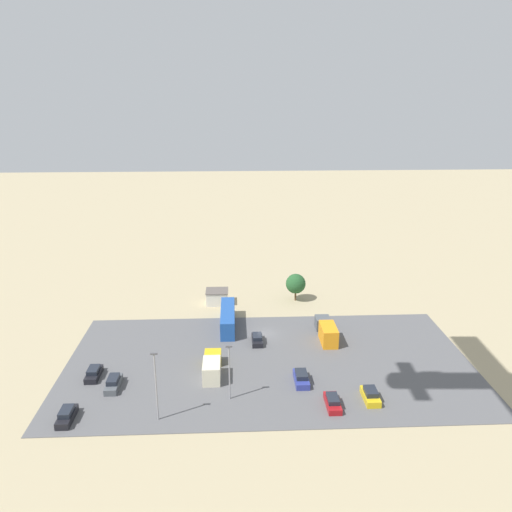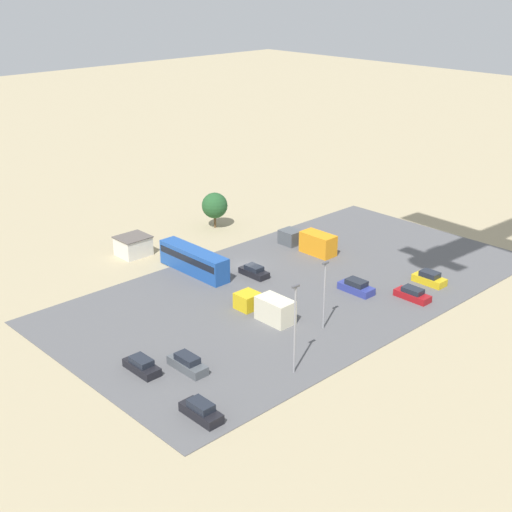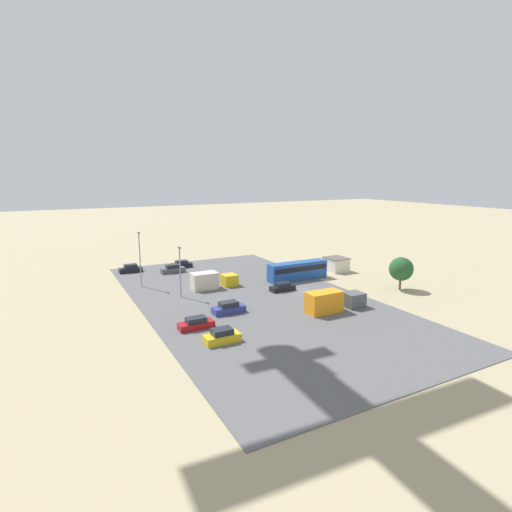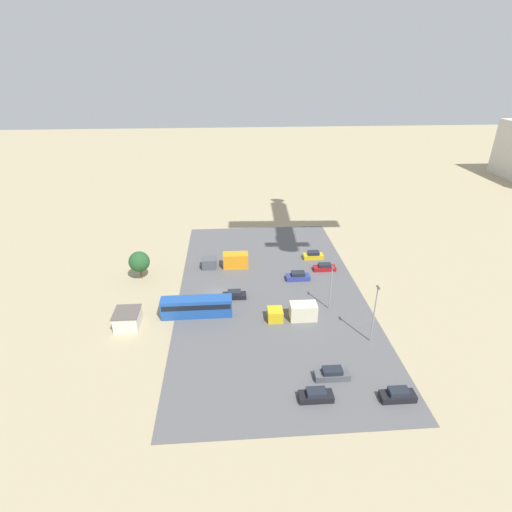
{
  "view_description": "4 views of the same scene",
  "coord_description": "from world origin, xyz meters",
  "px_view_note": "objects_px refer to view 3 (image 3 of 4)",
  "views": [
    {
      "loc": [
        5.19,
        78.97,
        39.92
      ],
      "look_at": [
        2.62,
        23.07,
        21.92
      ],
      "focal_mm": 35.0,
      "sensor_mm": 36.0,
      "label": 1
    },
    {
      "loc": [
        60.85,
        66.1,
        37.92
      ],
      "look_at": [
        6.0,
        8.25,
        5.65
      ],
      "focal_mm": 50.0,
      "sensor_mm": 36.0,
      "label": 2
    },
    {
      "loc": [
        -53.67,
        37.52,
        19.18
      ],
      "look_at": [
        -2.59,
        10.37,
        7.47
      ],
      "focal_mm": 28.0,
      "sensor_mm": 36.0,
      "label": 3
    },
    {
      "loc": [
        62.98,
        2.63,
        38.84
      ],
      "look_at": [
        0.2,
        7.14,
        7.73
      ],
      "focal_mm": 28.0,
      "sensor_mm": 36.0,
      "label": 4
    }
  ],
  "objects_px": {
    "parked_car_3": "(283,287)",
    "parked_truck_0": "(332,301)",
    "shed_building": "(336,264)",
    "parked_car_5": "(131,269)",
    "parked_car_1": "(181,265)",
    "parked_car_4": "(229,308)",
    "parked_car_0": "(196,324)",
    "bus": "(298,270)",
    "parked_car_2": "(222,336)",
    "parked_truck_1": "(212,281)",
    "parked_car_6": "(173,269)"
  },
  "relations": [
    {
      "from": "parked_car_0",
      "to": "parked_car_4",
      "type": "xyz_separation_m",
      "value": [
        3.43,
        -6.06,
        0.07
      ]
    },
    {
      "from": "parked_car_0",
      "to": "parked_car_4",
      "type": "bearing_deg",
      "value": -60.48
    },
    {
      "from": "parked_truck_0",
      "to": "parked_car_3",
      "type": "bearing_deg",
      "value": -175.29
    },
    {
      "from": "shed_building",
      "to": "parked_car_5",
      "type": "relative_size",
      "value": 1.0
    },
    {
      "from": "bus",
      "to": "parked_car_0",
      "type": "height_order",
      "value": "bus"
    },
    {
      "from": "parked_car_1",
      "to": "parked_car_3",
      "type": "bearing_deg",
      "value": -158.53
    },
    {
      "from": "parked_car_2",
      "to": "parked_car_0",
      "type": "bearing_deg",
      "value": -167.38
    },
    {
      "from": "parked_car_5",
      "to": "parked_truck_0",
      "type": "xyz_separation_m",
      "value": [
        -37.52,
        -21.06,
        0.7
      ]
    },
    {
      "from": "shed_building",
      "to": "parked_truck_1",
      "type": "bearing_deg",
      "value": 90.01
    },
    {
      "from": "parked_car_2",
      "to": "parked_car_4",
      "type": "bearing_deg",
      "value": 151.52
    },
    {
      "from": "shed_building",
      "to": "parked_car_3",
      "type": "xyz_separation_m",
      "value": [
        -7.24,
        17.31,
        -0.72
      ]
    },
    {
      "from": "parked_car_2",
      "to": "parked_car_5",
      "type": "xyz_separation_m",
      "value": [
        40.26,
        2.68,
        -0.01
      ]
    },
    {
      "from": "shed_building",
      "to": "parked_car_6",
      "type": "height_order",
      "value": "shed_building"
    },
    {
      "from": "parked_car_5",
      "to": "parked_truck_1",
      "type": "xyz_separation_m",
      "value": [
        -18.29,
        -10.17,
        0.61
      ]
    },
    {
      "from": "bus",
      "to": "parked_car_3",
      "type": "height_order",
      "value": "bus"
    },
    {
      "from": "parked_car_0",
      "to": "parked_truck_1",
      "type": "height_order",
      "value": "parked_truck_1"
    },
    {
      "from": "parked_car_6",
      "to": "parked_truck_0",
      "type": "relative_size",
      "value": 0.5
    },
    {
      "from": "parked_car_1",
      "to": "parked_truck_0",
      "type": "relative_size",
      "value": 0.46
    },
    {
      "from": "parked_car_1",
      "to": "parked_car_2",
      "type": "distance_m",
      "value": 40.25
    },
    {
      "from": "parked_car_1",
      "to": "parked_truck_0",
      "type": "height_order",
      "value": "parked_truck_0"
    },
    {
      "from": "parked_car_0",
      "to": "parked_car_5",
      "type": "height_order",
      "value": "parked_car_5"
    },
    {
      "from": "parked_car_3",
      "to": "parked_truck_0",
      "type": "relative_size",
      "value": 0.45
    },
    {
      "from": "parked_car_5",
      "to": "parked_car_6",
      "type": "height_order",
      "value": "same"
    },
    {
      "from": "shed_building",
      "to": "bus",
      "type": "bearing_deg",
      "value": 101.49
    },
    {
      "from": "parked_car_4",
      "to": "parked_car_5",
      "type": "xyz_separation_m",
      "value": [
        31.34,
        7.51,
        -0.0
      ]
    },
    {
      "from": "parked_car_0",
      "to": "parked_car_6",
      "type": "relative_size",
      "value": 0.96
    },
    {
      "from": "bus",
      "to": "parked_car_1",
      "type": "distance_m",
      "value": 25.53
    },
    {
      "from": "parked_car_0",
      "to": "parked_car_1",
      "type": "relative_size",
      "value": 1.03
    },
    {
      "from": "parked_car_2",
      "to": "parked_truck_1",
      "type": "relative_size",
      "value": 0.52
    },
    {
      "from": "bus",
      "to": "parked_car_5",
      "type": "relative_size",
      "value": 2.64
    },
    {
      "from": "parked_car_2",
      "to": "parked_car_5",
      "type": "height_order",
      "value": "parked_car_2"
    },
    {
      "from": "parked_car_4",
      "to": "parked_truck_0",
      "type": "bearing_deg",
      "value": 65.5
    },
    {
      "from": "parked_car_2",
      "to": "parked_truck_0",
      "type": "xyz_separation_m",
      "value": [
        2.74,
        -18.38,
        0.7
      ]
    },
    {
      "from": "parked_car_6",
      "to": "bus",
      "type": "bearing_deg",
      "value": -130.4
    },
    {
      "from": "shed_building",
      "to": "parked_car_1",
      "type": "relative_size",
      "value": 1.02
    },
    {
      "from": "bus",
      "to": "parked_truck_1",
      "type": "xyz_separation_m",
      "value": [
        2.22,
        16.27,
        -0.49
      ]
    },
    {
      "from": "parked_car_3",
      "to": "parked_car_5",
      "type": "relative_size",
      "value": 0.96
    },
    {
      "from": "parked_car_1",
      "to": "parked_car_4",
      "type": "xyz_separation_m",
      "value": [
        -30.6,
        2.81,
        0.05
      ]
    },
    {
      "from": "parked_car_6",
      "to": "parked_car_4",
      "type": "bearing_deg",
      "value": -179.75
    },
    {
      "from": "parked_car_3",
      "to": "parked_car_4",
      "type": "distance_m",
      "value": 13.84
    },
    {
      "from": "parked_car_4",
      "to": "parked_car_2",
      "type": "bearing_deg",
      "value": -28.48
    },
    {
      "from": "parked_car_0",
      "to": "parked_truck_0",
      "type": "bearing_deg",
      "value": -97.95
    },
    {
      "from": "shed_building",
      "to": "parked_car_5",
      "type": "xyz_separation_m",
      "value": [
        18.28,
        37.38,
        -0.64
      ]
    },
    {
      "from": "parked_car_2",
      "to": "parked_car_3",
      "type": "distance_m",
      "value": 22.8
    },
    {
      "from": "parked_car_0",
      "to": "parked_car_3",
      "type": "distance_m",
      "value": 20.79
    },
    {
      "from": "parked_car_4",
      "to": "parked_car_6",
      "type": "height_order",
      "value": "same"
    },
    {
      "from": "parked_car_1",
      "to": "parked_truck_0",
      "type": "bearing_deg",
      "value": -163.73
    },
    {
      "from": "parked_car_1",
      "to": "parked_truck_1",
      "type": "bearing_deg",
      "value": 179.5
    },
    {
      "from": "parked_car_3",
      "to": "parked_truck_1",
      "type": "relative_size",
      "value": 0.53
    },
    {
      "from": "parked_car_1",
      "to": "parked_car_2",
      "type": "bearing_deg",
      "value": 169.05
    }
  ]
}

